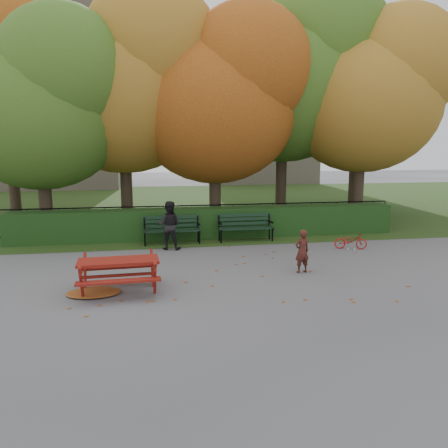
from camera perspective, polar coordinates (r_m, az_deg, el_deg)
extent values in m
plane|color=slate|center=(10.68, 1.45, -6.50)|extent=(90.00, 90.00, 0.00)
plane|color=#233D15|center=(24.31, -5.23, 2.75)|extent=(90.00, 90.00, 0.00)
cube|color=#A49383|center=(36.97, -21.82, 16.19)|extent=(10.00, 7.00, 15.00)
cube|color=#A49383|center=(39.46, 4.77, 14.21)|extent=(9.00, 6.00, 12.00)
cube|color=black|center=(14.90, -2.03, 0.17)|extent=(13.00, 0.90, 1.00)
cube|color=black|center=(15.75, -2.44, -0.85)|extent=(14.00, 0.04, 0.04)
cube|color=black|center=(15.61, -2.46, 2.47)|extent=(14.00, 0.04, 0.04)
cylinder|color=black|center=(16.16, -25.94, -0.06)|extent=(0.03, 0.03, 1.00)
cylinder|color=black|center=(15.57, -13.46, 0.33)|extent=(0.03, 0.03, 1.00)
cylinder|color=black|center=(15.68, -2.45, 0.66)|extent=(0.03, 0.03, 1.00)
cylinder|color=black|center=(16.35, 8.02, 0.95)|extent=(0.03, 0.03, 1.00)
cylinder|color=black|center=(17.75, 18.82, 1.22)|extent=(0.03, 0.03, 1.00)
cylinder|color=#31261C|center=(16.29, -22.30, 3.16)|extent=(0.44, 0.44, 2.62)
ellipsoid|color=#375B1C|center=(16.24, -22.97, 13.06)|extent=(5.60, 5.60, 5.04)
sphere|color=#375B1C|center=(15.51, -20.17, 18.11)|extent=(4.20, 4.20, 4.20)
cylinder|color=#31261C|center=(17.11, -12.63, 4.84)|extent=(0.44, 0.44, 3.15)
ellipsoid|color=#8A5E1A|center=(17.16, -13.07, 16.13)|extent=(6.40, 6.40, 5.76)
sphere|color=#8A5E1A|center=(16.59, -9.26, 21.52)|extent=(4.80, 4.80, 4.80)
cylinder|color=#31261C|center=(16.52, -1.17, 4.29)|extent=(0.44, 0.44, 2.80)
ellipsoid|color=maroon|center=(16.50, -1.21, 14.71)|extent=(6.00, 6.00, 5.40)
sphere|color=maroon|center=(16.14, 3.12, 19.64)|extent=(4.50, 4.50, 4.50)
cylinder|color=#31261C|center=(18.45, 7.47, 5.89)|extent=(0.44, 0.44, 3.50)
ellipsoid|color=#375B1C|center=(18.57, 7.74, 17.51)|extent=(6.80, 6.80, 6.12)
sphere|color=#375B1C|center=(18.45, 12.54, 22.25)|extent=(5.10, 5.10, 5.10)
cylinder|color=#31261C|center=(18.11, 17.10, 4.63)|extent=(0.44, 0.44, 2.97)
ellipsoid|color=#8A5E1A|center=(18.12, 17.62, 14.71)|extent=(5.80, 5.80, 5.22)
sphere|color=#8A5E1A|center=(18.15, 21.96, 18.61)|extent=(4.35, 4.35, 4.35)
cylinder|color=#31261C|center=(20.32, -25.76, 5.11)|extent=(0.44, 0.44, 3.32)
ellipsoid|color=maroon|center=(20.39, -26.54, 15.12)|extent=(6.60, 6.60, 5.94)
sphere|color=maroon|center=(19.54, -24.15, 19.98)|extent=(4.95, 4.95, 4.95)
cylinder|color=#31261C|center=(22.47, 16.55, 5.82)|extent=(0.44, 0.44, 3.15)
ellipsoid|color=#375B1C|center=(22.51, 16.99, 14.42)|extent=(6.00, 6.00, 5.40)
sphere|color=#375B1C|center=(22.51, 20.58, 17.69)|extent=(4.50, 4.50, 4.50)
cube|color=black|center=(13.72, -6.77, -0.99)|extent=(1.80, 0.12, 0.04)
cube|color=black|center=(13.90, -6.81, -0.85)|extent=(1.80, 0.12, 0.04)
cube|color=black|center=(14.08, -6.86, -0.71)|extent=(1.80, 0.12, 0.04)
cube|color=black|center=(14.14, -6.89, -0.21)|extent=(1.80, 0.05, 0.10)
cube|color=black|center=(14.12, -6.90, 0.39)|extent=(1.80, 0.05, 0.10)
cube|color=black|center=(14.10, -6.91, 0.91)|extent=(1.80, 0.05, 0.10)
cube|color=black|center=(13.88, -10.31, -1.04)|extent=(0.05, 0.55, 0.06)
cube|color=black|center=(14.11, -10.34, 0.06)|extent=(0.05, 0.05, 0.41)
cylinder|color=black|center=(13.74, -10.29, -2.00)|extent=(0.05, 0.05, 0.44)
cylinder|color=black|center=(14.10, -10.29, -1.70)|extent=(0.05, 0.05, 0.44)
cube|color=black|center=(13.86, -10.34, -0.21)|extent=(0.05, 0.45, 0.04)
cube|color=black|center=(13.98, -3.33, -0.82)|extent=(0.05, 0.55, 0.06)
cube|color=black|center=(14.20, -3.47, 0.27)|extent=(0.05, 0.05, 0.41)
cylinder|color=black|center=(13.84, -3.23, -1.77)|extent=(0.05, 0.05, 0.44)
cylinder|color=black|center=(14.19, -3.41, -1.48)|extent=(0.05, 0.05, 0.44)
cube|color=black|center=(13.96, -3.35, 0.00)|extent=(0.05, 0.45, 0.04)
cube|color=black|center=(14.06, 3.04, -0.66)|extent=(1.80, 0.12, 0.04)
cube|color=black|center=(14.24, 2.87, -0.53)|extent=(1.80, 0.12, 0.04)
cube|color=black|center=(14.41, 2.71, -0.41)|extent=(1.80, 0.12, 0.04)
cube|color=black|center=(14.48, 2.64, 0.08)|extent=(1.80, 0.05, 0.10)
cube|color=black|center=(14.45, 2.64, 0.67)|extent=(1.80, 0.05, 0.10)
cube|color=black|center=(14.43, 2.64, 1.18)|extent=(1.80, 0.05, 0.10)
cube|color=black|center=(14.08, -0.50, -0.73)|extent=(0.05, 0.55, 0.06)
cube|color=black|center=(14.30, -0.68, 0.36)|extent=(0.05, 0.05, 0.41)
cylinder|color=black|center=(13.94, -0.37, -1.67)|extent=(0.05, 0.05, 0.44)
cylinder|color=black|center=(14.29, -0.62, -1.38)|extent=(0.05, 0.05, 0.44)
cube|color=black|center=(14.06, -0.52, 0.09)|extent=(0.05, 0.45, 0.04)
cube|color=black|center=(14.45, 6.16, -0.50)|extent=(0.05, 0.55, 0.06)
cube|color=black|center=(14.67, 5.88, 0.55)|extent=(0.05, 0.05, 0.41)
cylinder|color=black|center=(14.32, 6.34, -1.42)|extent=(0.05, 0.05, 0.44)
cylinder|color=black|center=(14.66, 5.94, -1.15)|extent=(0.05, 0.05, 0.44)
cube|color=black|center=(14.44, 6.15, 0.29)|extent=(0.05, 0.45, 0.04)
cube|color=#6B0E0A|center=(9.43, -13.63, -4.71)|extent=(1.69, 0.77, 0.06)
cube|color=#6B0E0A|center=(8.97, -13.59, -7.30)|extent=(1.67, 0.31, 0.05)
cube|color=#6B0E0A|center=(10.04, -13.53, -5.46)|extent=(1.67, 0.31, 0.05)
cube|color=#6B0E0A|center=(9.16, -18.11, -7.41)|extent=(0.08, 0.48, 0.81)
cube|color=#6B0E0A|center=(9.95, -17.70, -6.01)|extent=(0.08, 0.48, 0.81)
cube|color=#6B0E0A|center=(9.49, -17.97, -5.29)|extent=(0.11, 1.25, 0.06)
cube|color=#6B0E0A|center=(9.13, -9.02, -7.08)|extent=(0.08, 0.48, 0.81)
cube|color=#6B0E0A|center=(9.93, -9.35, -5.70)|extent=(0.08, 0.48, 0.81)
cube|color=#6B0E0A|center=(9.46, -9.23, -4.97)|extent=(0.11, 1.25, 0.06)
cube|color=#6B0E0A|center=(9.51, -13.55, -6.54)|extent=(1.48, 0.12, 0.06)
ellipsoid|color=maroon|center=(9.62, -16.64, -8.55)|extent=(1.31, 1.08, 0.08)
imported|color=#441C15|center=(10.81, 10.16, -3.52)|extent=(0.44, 0.34, 1.07)
imported|color=black|center=(13.15, -7.19, -0.17)|extent=(0.83, 0.72, 1.47)
imported|color=#AC0F13|center=(13.73, 16.22, -2.12)|extent=(1.01, 0.61, 0.50)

